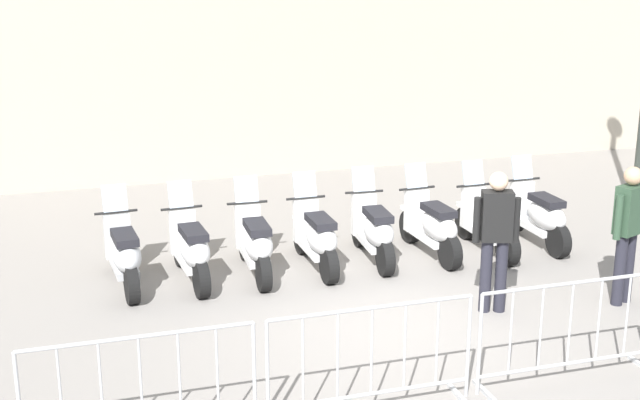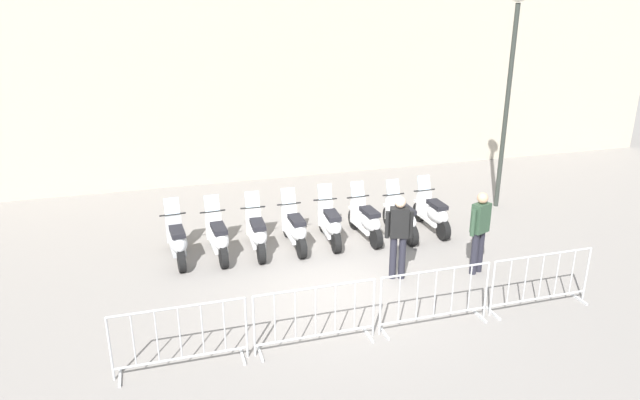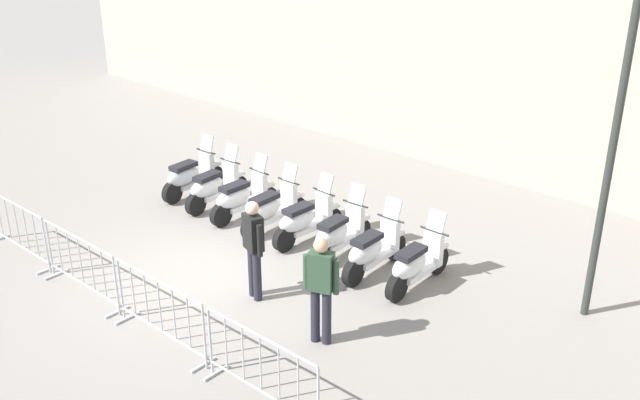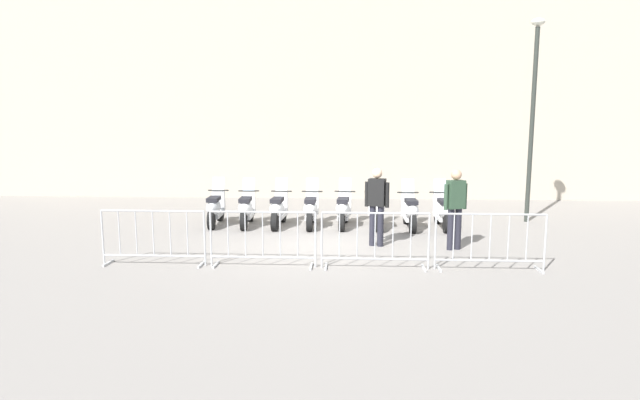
% 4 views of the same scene
% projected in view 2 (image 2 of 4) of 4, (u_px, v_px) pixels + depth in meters
% --- Properties ---
extents(ground_plane, '(120.00, 120.00, 0.00)m').
position_uv_depth(ground_plane, '(342.00, 286.00, 11.10)').
color(ground_plane, gray).
extents(motorcycle_0, '(0.56, 1.72, 1.24)m').
position_uv_depth(motorcycle_0, '(177.00, 241.00, 12.03)').
color(motorcycle_0, black).
rests_on(motorcycle_0, ground).
extents(motorcycle_1, '(0.56, 1.72, 1.24)m').
position_uv_depth(motorcycle_1, '(218.00, 238.00, 12.21)').
color(motorcycle_1, black).
rests_on(motorcycle_1, ground).
extents(motorcycle_2, '(0.60, 1.72, 1.24)m').
position_uv_depth(motorcycle_2, '(257.00, 234.00, 12.42)').
color(motorcycle_2, black).
rests_on(motorcycle_2, ground).
extents(motorcycle_3, '(0.56, 1.73, 1.24)m').
position_uv_depth(motorcycle_3, '(295.00, 229.00, 12.66)').
color(motorcycle_3, black).
rests_on(motorcycle_3, ground).
extents(motorcycle_4, '(0.63, 1.72, 1.24)m').
position_uv_depth(motorcycle_4, '(330.00, 224.00, 12.94)').
color(motorcycle_4, black).
rests_on(motorcycle_4, ground).
extents(motorcycle_5, '(0.56, 1.72, 1.24)m').
position_uv_depth(motorcycle_5, '(366.00, 221.00, 13.13)').
color(motorcycle_5, black).
rests_on(motorcycle_5, ground).
extents(motorcycle_6, '(0.56, 1.73, 1.24)m').
position_uv_depth(motorcycle_6, '(402.00, 218.00, 13.28)').
color(motorcycle_6, black).
rests_on(motorcycle_6, ground).
extents(motorcycle_7, '(0.56, 1.73, 1.24)m').
position_uv_depth(motorcycle_7, '(433.00, 214.00, 13.59)').
color(motorcycle_7, black).
rests_on(motorcycle_7, ground).
extents(barrier_segment_0, '(2.01, 0.60, 1.07)m').
position_uv_depth(barrier_segment_0, '(180.00, 338.00, 8.47)').
color(barrier_segment_0, '#B2B5B7').
rests_on(barrier_segment_0, ground).
extents(barrier_segment_1, '(2.01, 0.60, 1.07)m').
position_uv_depth(barrier_segment_1, '(316.00, 317.00, 9.04)').
color(barrier_segment_1, '#B2B5B7').
rests_on(barrier_segment_1, ground).
extents(barrier_segment_2, '(2.01, 0.60, 1.07)m').
position_uv_depth(barrier_segment_2, '(435.00, 298.00, 9.61)').
color(barrier_segment_2, '#B2B5B7').
rests_on(barrier_segment_2, ground).
extents(barrier_segment_3, '(2.01, 0.60, 1.07)m').
position_uv_depth(barrier_segment_3, '(541.00, 281.00, 10.18)').
color(barrier_segment_3, '#B2B5B7').
rests_on(barrier_segment_3, ground).
extents(street_lamp, '(0.36, 0.36, 5.44)m').
position_uv_depth(street_lamp, '(509.00, 83.00, 14.31)').
color(street_lamp, '#2D332D').
rests_on(street_lamp, ground).
extents(officer_near_row_end, '(0.53, 0.31, 1.73)m').
position_uv_depth(officer_near_row_end, '(480.00, 228.00, 11.35)').
color(officer_near_row_end, '#23232D').
rests_on(officer_near_row_end, ground).
extents(officer_mid_plaza, '(0.51, 0.34, 1.73)m').
position_uv_depth(officer_mid_plaza, '(399.00, 233.00, 11.12)').
color(officer_mid_plaza, '#23232D').
rests_on(officer_mid_plaza, ground).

